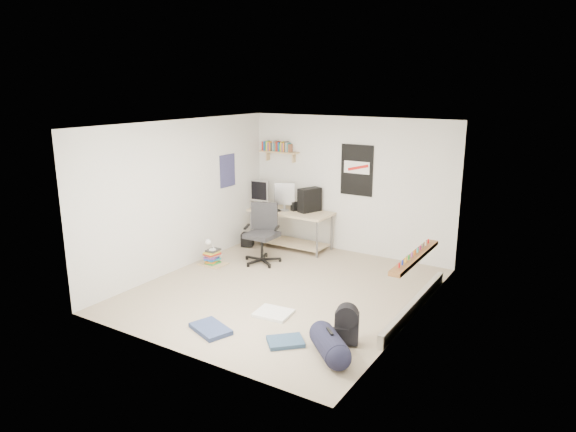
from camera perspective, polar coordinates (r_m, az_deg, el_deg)
The scene contains 26 objects.
floor at distance 7.93m, azimuth -0.51°, elevation -8.21°, with size 4.00×4.50×0.01m, color gray.
ceiling at distance 7.34m, azimuth -0.56°, elevation 10.19°, with size 4.00×4.50×0.01m, color white.
back_wall at distance 9.47m, azimuth 6.82°, elevation 3.38°, with size 4.00×0.01×2.50m, color silver.
left_wall at distance 8.75m, azimuth -11.69°, elevation 2.27°, with size 0.01×4.50×2.50m, color silver.
right_wall at distance 6.71m, azimuth 14.07°, elevation -1.54°, with size 0.01×4.50×2.50m, color silver.
desk at distance 9.80m, azimuth 0.31°, elevation -1.46°, with size 1.58×0.69×0.72m, color tan.
monitor_left at distance 10.01m, azimuth -3.14°, elevation 2.14°, with size 0.37×0.09×0.40m, color #A4A5A9.
monitor_right at distance 9.67m, azimuth -0.38°, elevation 1.76°, with size 0.38×0.09×0.41m, color #959499.
pc_tower at distance 9.62m, azimuth 2.41°, elevation 1.79°, with size 0.21×0.43×0.45m, color black.
keyboard at distance 9.79m, azimuth -1.55°, elevation 0.72°, with size 0.37×0.13×0.02m, color black.
speaker_left at distance 10.17m, azimuth -2.55°, elevation 1.70°, with size 0.09×0.09×0.18m, color black.
speaker_right at distance 9.69m, azimuth 0.65°, elevation 1.07°, with size 0.09×0.09×0.18m, color black.
office_chair at distance 8.95m, azimuth -2.93°, elevation -2.21°, with size 0.68×0.68×1.05m, color #232326.
wall_shelf at distance 9.99m, azimuth -0.98°, elevation 7.13°, with size 0.80×0.22×0.24m, color tan.
poster_back_wall at distance 9.34m, azimuth 7.64°, elevation 5.07°, with size 0.62×0.03×0.92m, color black.
poster_left_wall at distance 9.58m, azimuth -6.74°, elevation 5.03°, with size 0.02×0.42×0.60m, color navy.
window at distance 6.96m, azimuth 14.51°, elevation 0.69°, with size 0.10×1.50×1.26m, color brown.
baseboard_heater at distance 7.39m, azimuth 13.88°, elevation -9.62°, with size 0.08×2.50×0.18m, color #B7B2A8.
backpack at distance 6.36m, azimuth 6.54°, elevation -12.25°, with size 0.29×0.23×0.38m, color black.
duffel_bag at distance 6.09m, azimuth 4.63°, elevation -14.15°, with size 0.30×0.30×0.60m, color black.
tshirt at distance 7.12m, azimuth -1.63°, elevation -10.74°, with size 0.48×0.40×0.04m, color silver.
jeans_a at distance 6.75m, azimuth -8.59°, elevation -12.30°, with size 0.54×0.35×0.06m, color navy.
jeans_b at distance 6.39m, azimuth -0.29°, elevation -13.78°, with size 0.43×0.32×0.05m, color navy.
book_stack at distance 9.04m, azimuth -8.38°, elevation -4.43°, with size 0.46×0.38×0.31m, color brown.
desk_lamp at distance 8.94m, azimuth -8.42°, elevation -3.09°, with size 0.12×0.19×0.19m, color white.
subwoofer at distance 9.95m, azimuth -4.52°, elevation -2.61°, with size 0.22×0.22×0.25m, color black.
Camera 1 is at (3.93, -6.18, 3.04)m, focal length 32.00 mm.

